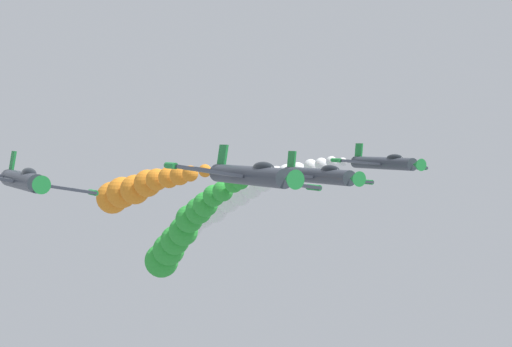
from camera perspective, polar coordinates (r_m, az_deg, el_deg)
airplane_lead at (r=49.44m, az=-0.41°, el=-0.11°), size 9.50×10.35×2.78m
smoke_trail_lead at (r=65.82m, az=-8.04°, el=-1.04°), size 3.58×16.32×4.27m
airplane_left_inner at (r=62.81m, az=4.12°, el=-0.13°), size 9.55×10.35×2.51m
smoke_trail_left_inner at (r=87.43m, az=-4.84°, el=-3.94°), size 3.65×27.87×12.45m
airplane_right_inner at (r=54.42m, az=-15.12°, el=-0.42°), size 9.48×10.35×2.84m
airplane_left_outer at (r=77.94m, az=8.42°, el=0.69°), size 9.56×10.35×2.46m
smoke_trail_left_outer at (r=98.32m, az=-2.08°, el=-1.98°), size 8.91×26.04×10.07m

